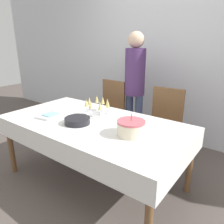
# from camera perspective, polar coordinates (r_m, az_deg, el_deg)

# --- Properties ---
(ground_plane) EXTENTS (12.00, 12.00, 0.00)m
(ground_plane) POSITION_cam_1_polar(r_m,az_deg,el_deg) (2.64, -4.54, -17.35)
(ground_plane) COLOR #564C47
(wall_back) EXTENTS (8.00, 0.05, 2.70)m
(wall_back) POSITION_cam_1_polar(r_m,az_deg,el_deg) (3.52, 13.12, 14.88)
(wall_back) COLOR silver
(wall_back) RESTS_ON ground_plane
(dining_table) EXTENTS (1.97, 1.05, 0.73)m
(dining_table) POSITION_cam_1_polar(r_m,az_deg,el_deg) (2.33, -4.93, -4.78)
(dining_table) COLOR white
(dining_table) RESTS_ON ground_plane
(dining_chair_far_left) EXTENTS (0.43, 0.43, 0.97)m
(dining_chair_far_left) POSITION_cam_1_polar(r_m,az_deg,el_deg) (3.23, -0.75, 0.35)
(dining_chair_far_left) COLOR brown
(dining_chair_far_left) RESTS_ON ground_plane
(dining_chair_far_right) EXTENTS (0.46, 0.46, 0.97)m
(dining_chair_far_right) POSITION_cam_1_polar(r_m,az_deg,el_deg) (2.82, 13.34, -2.96)
(dining_chair_far_right) COLOR brown
(dining_chair_far_right) RESTS_ON ground_plane
(birthday_cake) EXTENTS (0.25, 0.25, 0.21)m
(birthday_cake) POSITION_cam_1_polar(r_m,az_deg,el_deg) (1.95, 4.97, -4.17)
(birthday_cake) COLOR beige
(birthday_cake) RESTS_ON dining_table
(champagne_tray) EXTENTS (0.37, 0.37, 0.18)m
(champagne_tray) POSITION_cam_1_polar(r_m,az_deg,el_deg) (2.50, -3.80, 1.34)
(champagne_tray) COLOR silver
(champagne_tray) RESTS_ON dining_table
(plate_stack_main) EXTENTS (0.26, 0.26, 0.06)m
(plate_stack_main) POSITION_cam_1_polar(r_m,az_deg,el_deg) (2.25, -9.05, -2.23)
(plate_stack_main) COLOR black
(plate_stack_main) RESTS_ON dining_table
(cake_knife) EXTENTS (0.30, 0.09, 0.00)m
(cake_knife) POSITION_cam_1_polar(r_m,az_deg,el_deg) (1.83, 0.22, -8.06)
(cake_knife) COLOR silver
(cake_knife) RESTS_ON dining_table
(fork_pile) EXTENTS (0.18, 0.10, 0.02)m
(fork_pile) POSITION_cam_1_polar(r_m,az_deg,el_deg) (2.46, -17.70, -1.57)
(fork_pile) COLOR silver
(fork_pile) RESTS_ON dining_table
(napkin_pile) EXTENTS (0.15, 0.15, 0.01)m
(napkin_pile) POSITION_cam_1_polar(r_m,az_deg,el_deg) (2.58, -15.65, -0.60)
(napkin_pile) COLOR #8CC6E0
(napkin_pile) RESTS_ON dining_table
(person_standing) EXTENTS (0.28, 0.28, 1.65)m
(person_standing) POSITION_cam_1_polar(r_m,az_deg,el_deg) (3.09, 5.99, 8.13)
(person_standing) COLOR #3F4C72
(person_standing) RESTS_ON ground_plane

